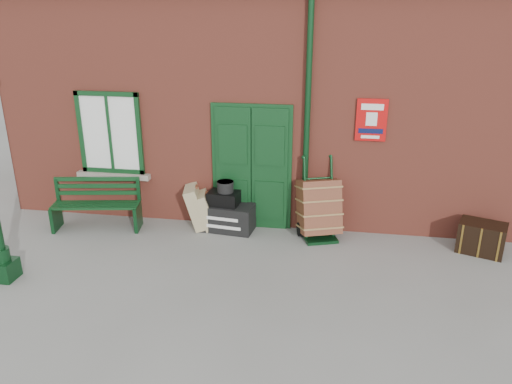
% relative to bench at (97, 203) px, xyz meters
% --- Properties ---
extents(ground, '(80.00, 80.00, 0.00)m').
position_rel_bench_xyz_m(ground, '(3.05, -0.96, -0.48)').
color(ground, gray).
rests_on(ground, ground).
extents(station_building, '(10.30, 4.30, 4.36)m').
position_rel_bench_xyz_m(station_building, '(3.05, 2.53, 1.68)').
color(station_building, '#9E4332').
rests_on(station_building, ground).
extents(bench, '(1.60, 0.73, 0.95)m').
position_rel_bench_xyz_m(bench, '(0.00, 0.00, 0.00)').
color(bench, '#0E3617').
rests_on(bench, ground).
extents(houdini_trunk, '(1.02, 0.63, 0.48)m').
position_rel_bench_xyz_m(houdini_trunk, '(2.34, 0.29, -0.24)').
color(houdini_trunk, black).
rests_on(houdini_trunk, ground).
extents(strongbox, '(0.57, 0.44, 0.24)m').
position_rel_bench_xyz_m(strongbox, '(2.29, 0.29, 0.12)').
color(strongbox, black).
rests_on(strongbox, houdini_trunk).
extents(hatbox, '(0.32, 0.32, 0.19)m').
position_rel_bench_xyz_m(hatbox, '(2.32, 0.29, 0.34)').
color(hatbox, black).
rests_on(hatbox, strongbox).
extents(suitcase_back, '(0.52, 0.62, 0.80)m').
position_rel_bench_xyz_m(suitcase_back, '(1.77, 0.29, -0.08)').
color(suitcase_back, tan).
rests_on(suitcase_back, ground).
extents(suitcase_front, '(0.48, 0.56, 0.68)m').
position_rel_bench_xyz_m(suitcase_front, '(1.95, 0.29, -0.14)').
color(suitcase_front, tan).
rests_on(suitcase_front, ground).
extents(porter_trolley, '(0.87, 0.91, 1.39)m').
position_rel_bench_xyz_m(porter_trolley, '(3.97, 0.27, 0.06)').
color(porter_trolley, black).
rests_on(porter_trolley, ground).
extents(dark_trunk, '(0.83, 0.68, 0.51)m').
position_rel_bench_xyz_m(dark_trunk, '(6.64, 0.09, -0.22)').
color(dark_trunk, black).
rests_on(dark_trunk, ground).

